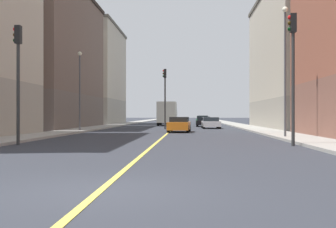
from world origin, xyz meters
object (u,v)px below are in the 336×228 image
(street_lamp_left_near, at_px, (285,59))
(car_orange, at_px, (179,125))
(traffic_light_median_far, at_px, (165,90))
(car_white, at_px, (211,123))
(street_lamp_right_near, at_px, (80,82))
(box_truck, at_px, (167,113))
(traffic_light_left_near, at_px, (293,61))
(building_right_midblock, at_px, (34,59))
(traffic_light_right_near, at_px, (18,68))
(building_left_mid, at_px, (316,60))
(car_red, at_px, (171,120))
(car_green, at_px, (202,120))
(building_right_distant, at_px, (84,76))
(car_blue, at_px, (203,120))
(car_black, at_px, (204,122))

(street_lamp_left_near, xyz_separation_m, car_orange, (-6.83, 9.72, -4.33))
(traffic_light_median_far, distance_m, car_white, 6.51)
(street_lamp_right_near, xyz_separation_m, box_truck, (6.46, 21.91, -2.63))
(traffic_light_left_near, relative_size, street_lamp_right_near, 0.93)
(building_right_midblock, distance_m, traffic_light_right_near, 26.96)
(building_right_midblock, height_order, car_white, building_right_midblock)
(box_truck, bearing_deg, street_lamp_right_near, -106.42)
(building_left_mid, xyz_separation_m, car_red, (-16.71, 21.97, -6.85))
(building_right_midblock, relative_size, car_white, 4.93)
(traffic_light_right_near, distance_m, car_green, 45.72)
(box_truck, bearing_deg, building_right_distant, 145.48)
(building_left_mid, distance_m, car_orange, 18.88)
(traffic_light_right_near, xyz_separation_m, traffic_light_median_far, (5.95, 23.19, 0.19))
(traffic_light_left_near, distance_m, car_red, 48.51)
(traffic_light_median_far, bearing_deg, traffic_light_left_near, -72.12)
(traffic_light_right_near, height_order, car_orange, traffic_light_right_near)
(traffic_light_right_near, xyz_separation_m, street_lamp_left_near, (14.45, 6.11, 1.14))
(traffic_light_left_near, height_order, box_truck, traffic_light_left_near)
(street_lamp_left_near, bearing_deg, box_truck, 106.00)
(car_white, distance_m, car_red, 22.58)
(street_lamp_left_near, height_order, car_red, street_lamp_left_near)
(building_right_midblock, bearing_deg, street_lamp_left_near, -39.56)
(traffic_light_median_far, distance_m, car_orange, 8.28)
(traffic_light_left_near, height_order, traffic_light_right_near, traffic_light_left_near)
(building_right_distant, relative_size, car_green, 4.11)
(building_right_midblock, distance_m, street_lamp_right_near, 12.87)
(building_right_midblock, distance_m, street_lamp_left_near, 30.14)
(car_green, bearing_deg, traffic_light_left_near, -86.23)
(car_green, relative_size, car_red, 0.97)
(car_red, distance_m, box_truck, 10.36)
(building_left_mid, relative_size, building_right_distant, 1.20)
(car_white, bearing_deg, car_orange, -107.91)
(car_blue, bearing_deg, car_green, -92.62)
(traffic_light_right_near, bearing_deg, building_right_midblock, 109.01)
(traffic_light_right_near, xyz_separation_m, car_white, (10.84, 25.79, -3.23))
(car_green, bearing_deg, traffic_light_right_near, -103.32)
(traffic_light_left_near, height_order, street_lamp_left_near, street_lamp_left_near)
(building_right_midblock, xyz_separation_m, car_orange, (16.31, -9.39, -7.06))
(building_right_midblock, bearing_deg, street_lamp_right_near, -51.60)
(car_blue, relative_size, car_orange, 0.97)
(car_green, xyz_separation_m, car_red, (-5.06, 3.34, -0.02))
(traffic_light_median_far, relative_size, street_lamp_right_near, 0.92)
(car_white, relative_size, car_red, 0.95)
(traffic_light_right_near, distance_m, car_red, 48.14)
(building_left_mid, bearing_deg, building_right_midblock, -179.03)
(car_black, distance_m, car_orange, 17.75)
(building_left_mid, height_order, street_lamp_left_near, building_left_mid)
(building_right_distant, bearing_deg, building_right_midblock, -90.00)
(car_black, height_order, car_red, car_red)
(car_green, bearing_deg, car_black, -90.89)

